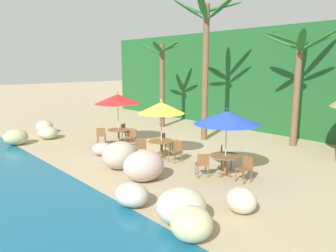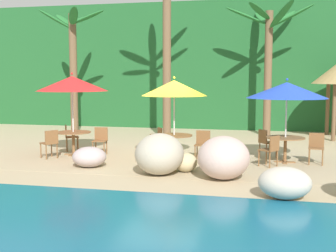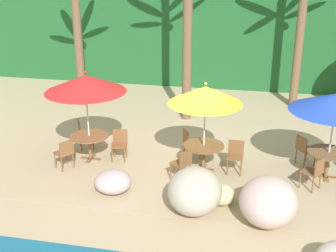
{
  "view_description": "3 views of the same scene",
  "coord_description": "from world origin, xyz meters",
  "px_view_note": "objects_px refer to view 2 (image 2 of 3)",
  "views": [
    {
      "loc": [
        10.68,
        -8.86,
        3.88
      ],
      "look_at": [
        0.27,
        0.5,
        1.27
      ],
      "focal_mm": 34.92,
      "sensor_mm": 36.0,
      "label": 1
    },
    {
      "loc": [
        3.23,
        -12.96,
        2.46
      ],
      "look_at": [
        0.34,
        -0.2,
        1.01
      ],
      "focal_mm": 47.34,
      "sensor_mm": 36.0,
      "label": 2
    },
    {
      "loc": [
        1.78,
        -11.06,
        5.56
      ],
      "look_at": [
        -0.53,
        0.18,
        1.11
      ],
      "focal_mm": 47.81,
      "sensor_mm": 36.0,
      "label": 3
    }
  ],
  "objects_px": {
    "chair_red_seaward": "(100,139)",
    "chair_blue_inland": "(266,141)",
    "chair_red_left": "(50,142)",
    "umbrella_blue": "(287,90)",
    "dining_table_red": "(73,136)",
    "dining_table_yellow": "(174,139)",
    "palm_tree_third": "(269,46)",
    "umbrella_yellow": "(174,88)",
    "chair_blue_left": "(271,149)",
    "chair_yellow_left": "(154,145)",
    "dining_table_blue": "(285,141)",
    "palm_tree_nearest": "(73,54)",
    "chair_yellow_seaward": "(203,143)",
    "chair_blue_seaward": "(316,146)",
    "palm_tree_second": "(167,18)",
    "chair_red_inland": "(69,136)",
    "umbrella_red": "(72,84)",
    "chair_yellow_inland": "(163,139)"
  },
  "relations": [
    {
      "from": "chair_red_left",
      "to": "dining_table_red",
      "type": "bearing_deg",
      "value": 60.66
    },
    {
      "from": "dining_table_red",
      "to": "palm_tree_second",
      "type": "xyz_separation_m",
      "value": [
        2.14,
        3.96,
        4.09
      ]
    },
    {
      "from": "dining_table_yellow",
      "to": "chair_blue_left",
      "type": "xyz_separation_m",
      "value": [
        2.84,
        -0.55,
        -0.1
      ]
    },
    {
      "from": "dining_table_red",
      "to": "chair_yellow_inland",
      "type": "bearing_deg",
      "value": 13.67
    },
    {
      "from": "dining_table_blue",
      "to": "palm_tree_nearest",
      "type": "xyz_separation_m",
      "value": [
        -8.62,
        4.53,
        2.83
      ]
    },
    {
      "from": "umbrella_red",
      "to": "dining_table_red",
      "type": "bearing_deg",
      "value": -174.64
    },
    {
      "from": "chair_blue_seaward",
      "to": "palm_tree_nearest",
      "type": "height_order",
      "value": "palm_tree_nearest"
    },
    {
      "from": "umbrella_yellow",
      "to": "palm_tree_third",
      "type": "relative_size",
      "value": 0.46
    },
    {
      "from": "umbrella_yellow",
      "to": "chair_red_left",
      "type": "bearing_deg",
      "value": -168.86
    },
    {
      "from": "chair_red_seaward",
      "to": "chair_yellow_seaward",
      "type": "height_order",
      "value": "same"
    },
    {
      "from": "dining_table_yellow",
      "to": "palm_tree_nearest",
      "type": "height_order",
      "value": "palm_tree_nearest"
    },
    {
      "from": "chair_red_seaward",
      "to": "chair_blue_left",
      "type": "height_order",
      "value": "same"
    },
    {
      "from": "dining_table_red",
      "to": "dining_table_yellow",
      "type": "distance_m",
      "value": 3.27
    },
    {
      "from": "chair_yellow_seaward",
      "to": "palm_tree_third",
      "type": "distance_m",
      "value": 7.13
    },
    {
      "from": "umbrella_red",
      "to": "chair_red_left",
      "type": "bearing_deg",
      "value": -119.34
    },
    {
      "from": "chair_red_left",
      "to": "chair_yellow_seaward",
      "type": "xyz_separation_m",
      "value": [
        4.54,
        0.81,
        0.0
      ]
    },
    {
      "from": "dining_table_red",
      "to": "chair_blue_left",
      "type": "xyz_separation_m",
      "value": [
        6.11,
        -0.57,
        -0.1
      ]
    },
    {
      "from": "chair_red_seaward",
      "to": "chair_blue_left",
      "type": "bearing_deg",
      "value": -8.27
    },
    {
      "from": "chair_blue_seaward",
      "to": "umbrella_yellow",
      "type": "bearing_deg",
      "value": -177.21
    },
    {
      "from": "dining_table_red",
      "to": "chair_yellow_left",
      "type": "relative_size",
      "value": 1.26
    },
    {
      "from": "chair_blue_inland",
      "to": "chair_red_inland",
      "type": "bearing_deg",
      "value": -178.92
    },
    {
      "from": "chair_red_seaward",
      "to": "dining_table_red",
      "type": "bearing_deg",
      "value": -166.58
    },
    {
      "from": "chair_yellow_seaward",
      "to": "chair_yellow_inland",
      "type": "height_order",
      "value": "same"
    },
    {
      "from": "dining_table_yellow",
      "to": "palm_tree_third",
      "type": "bearing_deg",
      "value": 66.16
    },
    {
      "from": "palm_tree_second",
      "to": "chair_yellow_inland",
      "type": "bearing_deg",
      "value": -79.25
    },
    {
      "from": "chair_red_left",
      "to": "chair_blue_seaward",
      "type": "height_order",
      "value": "same"
    },
    {
      "from": "chair_red_seaward",
      "to": "umbrella_yellow",
      "type": "xyz_separation_m",
      "value": [
        2.44,
        -0.22,
        1.63
      ]
    },
    {
      "from": "chair_yellow_inland",
      "to": "palm_tree_third",
      "type": "xyz_separation_m",
      "value": [
        3.23,
        5.47,
        3.22
      ]
    },
    {
      "from": "chair_red_inland",
      "to": "dining_table_blue",
      "type": "relative_size",
      "value": 0.79
    },
    {
      "from": "dining_table_yellow",
      "to": "palm_tree_second",
      "type": "relative_size",
      "value": 0.15
    },
    {
      "from": "dining_table_yellow",
      "to": "chair_blue_seaward",
      "type": "height_order",
      "value": "chair_blue_seaward"
    },
    {
      "from": "chair_red_seaward",
      "to": "chair_blue_inland",
      "type": "relative_size",
      "value": 1.0
    },
    {
      "from": "palm_tree_nearest",
      "to": "chair_blue_inland",
      "type": "bearing_deg",
      "value": -25.71
    },
    {
      "from": "chair_blue_seaward",
      "to": "dining_table_blue",
      "type": "bearing_deg",
      "value": 179.75
    },
    {
      "from": "umbrella_yellow",
      "to": "umbrella_blue",
      "type": "bearing_deg",
      "value": 3.59
    },
    {
      "from": "chair_red_seaward",
      "to": "chair_red_left",
      "type": "bearing_deg",
      "value": -142.96
    },
    {
      "from": "chair_red_left",
      "to": "umbrella_blue",
      "type": "bearing_deg",
      "value": 7.64
    },
    {
      "from": "chair_blue_inland",
      "to": "palm_tree_third",
      "type": "bearing_deg",
      "value": 89.55
    },
    {
      "from": "chair_blue_left",
      "to": "chair_blue_seaward",
      "type": "bearing_deg",
      "value": 30.74
    },
    {
      "from": "chair_blue_seaward",
      "to": "chair_blue_inland",
      "type": "relative_size",
      "value": 1.0
    },
    {
      "from": "chair_red_left",
      "to": "umbrella_blue",
      "type": "relative_size",
      "value": 0.36
    },
    {
      "from": "umbrella_red",
      "to": "chair_red_seaward",
      "type": "bearing_deg",
      "value": 13.42
    },
    {
      "from": "chair_red_left",
      "to": "umbrella_blue",
      "type": "distance_m",
      "value": 7.17
    },
    {
      "from": "chair_yellow_seaward",
      "to": "dining_table_blue",
      "type": "xyz_separation_m",
      "value": [
        2.39,
        0.12,
        0.1
      ]
    },
    {
      "from": "umbrella_red",
      "to": "chair_red_seaward",
      "type": "relative_size",
      "value": 3.0
    },
    {
      "from": "chair_yellow_left",
      "to": "dining_table_blue",
      "type": "height_order",
      "value": "chair_yellow_left"
    },
    {
      "from": "umbrella_yellow",
      "to": "chair_red_seaward",
      "type": "bearing_deg",
      "value": 174.91
    },
    {
      "from": "umbrella_red",
      "to": "dining_table_blue",
      "type": "distance_m",
      "value": 6.72
    },
    {
      "from": "chair_blue_inland",
      "to": "palm_tree_third",
      "type": "distance_m",
      "value": 6.21
    },
    {
      "from": "dining_table_red",
      "to": "dining_table_yellow",
      "type": "xyz_separation_m",
      "value": [
        3.27,
        -0.02,
        0.0
      ]
    }
  ]
}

